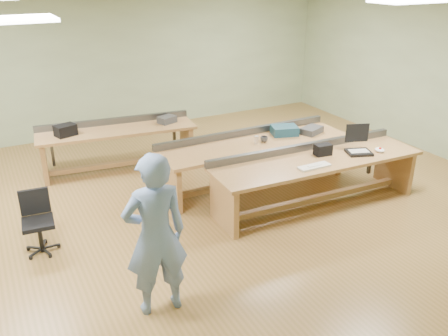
{
  "coord_description": "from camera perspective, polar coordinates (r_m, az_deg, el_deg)",
  "views": [
    {
      "loc": [
        -2.6,
        -5.98,
        3.39
      ],
      "look_at": [
        0.23,
        -0.6,
        0.78
      ],
      "focal_mm": 38.0,
      "sensor_mm": 36.0,
      "label": 1
    }
  ],
  "objects": [
    {
      "name": "floor",
      "position": [
        7.35,
        -3.78,
        -4.27
      ],
      "size": [
        10.0,
        10.0,
        0.0
      ],
      "primitive_type": "plane",
      "color": "olive",
      "rests_on": "ground"
    },
    {
      "name": "wall_back",
      "position": [
        10.48,
        -13.24,
        12.29
      ],
      "size": [
        10.0,
        0.04,
        3.0
      ],
      "primitive_type": "cube",
      "color": "#99AD83",
      "rests_on": "floor"
    },
    {
      "name": "wall_front",
      "position": [
        3.77,
        21.7,
        -8.67
      ],
      "size": [
        10.0,
        0.04,
        3.0
      ],
      "primitive_type": "cube",
      "color": "#99AD83",
      "rests_on": "floor"
    },
    {
      "name": "wall_right",
      "position": [
        9.85,
        23.99,
        10.24
      ],
      "size": [
        0.04,
        8.0,
        3.0
      ],
      "primitive_type": "cube",
      "color": "#99AD83",
      "rests_on": "floor"
    },
    {
      "name": "fluor_panels",
      "position": [
        6.53,
        -4.51,
        19.51
      ],
      "size": [
        6.2,
        3.5,
        0.03
      ],
      "color": "white",
      "rests_on": "ceiling"
    },
    {
      "name": "workbench_front",
      "position": [
        7.22,
        10.96,
        -0.2
      ],
      "size": [
        3.32,
        1.01,
        0.86
      ],
      "rotation": [
        0.0,
        0.0,
        -0.04
      ],
      "color": "#B07F4A",
      "rests_on": "floor"
    },
    {
      "name": "workbench_mid",
      "position": [
        7.78,
        3.6,
        1.92
      ],
      "size": [
        3.22,
        0.89,
        0.86
      ],
      "rotation": [
        0.0,
        0.0,
        0.01
      ],
      "color": "#B07F4A",
      "rests_on": "floor"
    },
    {
      "name": "workbench_back",
      "position": [
        8.59,
        -12.69,
        3.41
      ],
      "size": [
        2.78,
        1.03,
        0.86
      ],
      "rotation": [
        0.0,
        0.0,
        -0.12
      ],
      "color": "#B07F4A",
      "rests_on": "floor"
    },
    {
      "name": "person",
      "position": [
        4.84,
        -8.25,
        -8.07
      ],
      "size": [
        0.68,
        0.48,
        1.79
      ],
      "primitive_type": "imported",
      "rotation": [
        0.0,
        0.0,
        3.06
      ],
      "color": "#6A80AE",
      "rests_on": "floor"
    },
    {
      "name": "laptop_base",
      "position": [
        7.48,
        15.91,
        1.82
      ],
      "size": [
        0.44,
        0.4,
        0.04
      ],
      "primitive_type": "cube",
      "rotation": [
        0.0,
        0.0,
        -0.35
      ],
      "color": "black",
      "rests_on": "workbench_front"
    },
    {
      "name": "laptop_screen",
      "position": [
        7.51,
        15.72,
        4.1
      ],
      "size": [
        0.34,
        0.14,
        0.28
      ],
      "primitive_type": "cube",
      "rotation": [
        0.0,
        0.0,
        -0.35
      ],
      "color": "black",
      "rests_on": "laptop_base"
    },
    {
      "name": "keyboard",
      "position": [
        6.82,
        10.81,
        0.18
      ],
      "size": [
        0.49,
        0.16,
        0.03
      ],
      "primitive_type": "cube",
      "rotation": [
        0.0,
        0.0,
        -0.0
      ],
      "color": "beige",
      "rests_on": "workbench_front"
    },
    {
      "name": "trackball_mouse",
      "position": [
        7.63,
        18.23,
        2.08
      ],
      "size": [
        0.16,
        0.18,
        0.07
      ],
      "primitive_type": "ellipsoid",
      "rotation": [
        0.0,
        0.0,
        0.16
      ],
      "color": "white",
      "rests_on": "workbench_front"
    },
    {
      "name": "camera_bag",
      "position": [
        7.27,
        11.81,
        2.17
      ],
      "size": [
        0.26,
        0.18,
        0.17
      ],
      "primitive_type": "cube",
      "rotation": [
        0.0,
        0.0,
        -0.11
      ],
      "color": "black",
      "rests_on": "workbench_front"
    },
    {
      "name": "task_chair",
      "position": [
        6.5,
        -21.33,
        -6.95
      ],
      "size": [
        0.47,
        0.47,
        0.81
      ],
      "rotation": [
        0.0,
        0.0,
        -0.09
      ],
      "color": "black",
      "rests_on": "floor"
    },
    {
      "name": "parts_bin_teal",
      "position": [
        8.06,
        7.28,
        4.51
      ],
      "size": [
        0.5,
        0.43,
        0.15
      ],
      "primitive_type": "cube",
      "rotation": [
        0.0,
        0.0,
        -0.3
      ],
      "color": "#153746",
      "rests_on": "workbench_mid"
    },
    {
      "name": "parts_bin_grey",
      "position": [
        8.21,
        10.49,
        4.5
      ],
      "size": [
        0.46,
        0.38,
        0.11
      ],
      "primitive_type": "cube",
      "rotation": [
        0.0,
        0.0,
        0.38
      ],
      "color": "#313133",
      "rests_on": "workbench_mid"
    },
    {
      "name": "mug",
      "position": [
        7.69,
        4.84,
        3.47
      ],
      "size": [
        0.15,
        0.15,
        0.09
      ],
      "primitive_type": "imported",
      "rotation": [
        0.0,
        0.0,
        -0.26
      ],
      "color": "#313133",
      "rests_on": "workbench_mid"
    },
    {
      "name": "drinks_can",
      "position": [
        7.6,
        3.91,
        3.39
      ],
      "size": [
        0.09,
        0.09,
        0.13
      ],
      "primitive_type": "cylinder",
      "rotation": [
        0.0,
        0.0,
        -0.27
      ],
      "color": "silver",
      "rests_on": "workbench_mid"
    },
    {
      "name": "storage_box_back",
      "position": [
        8.37,
        -18.54,
        4.32
      ],
      "size": [
        0.38,
        0.32,
        0.19
      ],
      "primitive_type": "cube",
      "rotation": [
        0.0,
        0.0,
        0.31
      ],
      "color": "black",
      "rests_on": "workbench_back"
    },
    {
      "name": "tray_back",
      "position": [
        8.68,
        -6.87,
        5.82
      ],
      "size": [
        0.36,
        0.31,
        0.12
      ],
      "primitive_type": "cube",
      "rotation": [
        0.0,
        0.0,
        0.35
      ],
      "color": "#313133",
      "rests_on": "workbench_back"
    }
  ]
}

